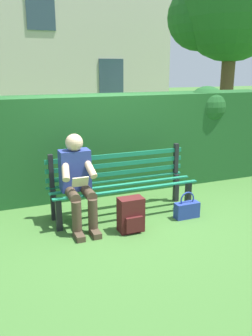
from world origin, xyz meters
The scene contains 8 objects.
ground centered at (0.00, 0.00, 0.00)m, with size 60.00×60.00×0.00m, color #3D6B2D.
park_bench centered at (0.00, -0.09, 0.45)m, with size 2.00×0.50×0.88m.
person_seated centered at (0.65, 0.10, 0.62)m, with size 0.44×0.73×1.17m.
hedge_backdrop centered at (-0.08, -1.12, 0.81)m, with size 6.37×0.83×1.66m.
building_facade centered at (-0.29, -9.49, 3.00)m, with size 9.32×3.29×6.00m.
backpack centered at (0.10, 0.52, 0.21)m, with size 0.31×0.26×0.43m.
handbag centered at (-0.75, 0.43, 0.12)m, with size 0.34×0.13×0.37m.
tree_far centered at (-3.88, -3.22, 3.31)m, with size 2.71×2.58×4.67m.
Camera 1 is at (1.63, 4.17, 1.94)m, focal length 37.33 mm.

